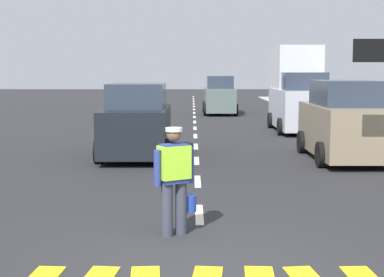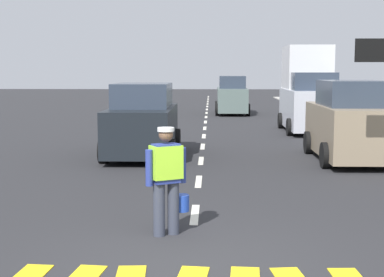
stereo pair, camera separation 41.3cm
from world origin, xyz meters
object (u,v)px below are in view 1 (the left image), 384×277
delivery_truck (298,92)px  car_outgoing_far (219,96)px  road_worker (175,175)px  car_parked_curbside (344,123)px  car_oncoming_lead (137,123)px

delivery_truck → car_outgoing_far: bearing=106.8°
road_worker → car_parked_curbside: car_parked_curbside is taller
car_outgoing_far → delivery_truck: bearing=-73.2°
delivery_truck → car_outgoing_far: size_ratio=1.05×
car_oncoming_lead → car_outgoing_far: 16.69m
car_oncoming_lead → road_worker: bearing=-80.5°
car_oncoming_lead → car_outgoing_far: bearing=78.9°
delivery_truck → car_outgoing_far: (-2.83, 9.34, -0.59)m
car_parked_curbside → car_outgoing_far: size_ratio=0.97×
car_parked_curbside → car_oncoming_lead: car_parked_curbside is taller
delivery_truck → car_parked_curbside: 7.75m
road_worker → delivery_truck: size_ratio=0.36×
road_worker → car_outgoing_far: 24.58m
road_worker → car_outgoing_far: car_outgoing_far is taller
car_outgoing_far → car_oncoming_lead: bearing=-101.1°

